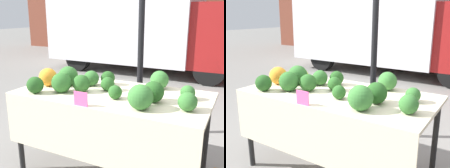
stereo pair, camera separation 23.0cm
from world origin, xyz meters
TOP-DOWN VIEW (x-y plane):
  - tent_pole at (-0.07, 0.87)m, footprint 0.07×0.07m
  - parked_truck at (-1.47, 4.65)m, footprint 4.80×2.25m
  - market_table at (0.00, -0.06)m, footprint 1.69×0.86m
  - orange_cauliflower at (-0.65, -0.08)m, footprint 0.17×0.17m
  - romanesco_head at (-0.59, 0.26)m, footprint 0.12×0.12m
  - broccoli_head_0 at (0.69, -0.16)m, footprint 0.14×0.14m
  - broccoli_head_1 at (0.34, 0.31)m, footprint 0.17×0.17m
  - broccoli_head_2 at (-0.60, -0.32)m, footprint 0.15×0.15m
  - broccoli_head_3 at (-0.06, 0.04)m, footprint 0.13×0.13m
  - broccoli_head_4 at (0.10, -0.14)m, footprint 0.12×0.12m
  - broccoli_head_5 at (-0.49, 0.02)m, footprint 0.19×0.19m
  - broccoli_head_6 at (-0.28, 0.12)m, footprint 0.15×0.15m
  - broccoli_head_7 at (0.37, -0.28)m, footprint 0.19×0.19m
  - broccoli_head_8 at (-0.25, -0.10)m, footprint 0.16×0.16m
  - broccoli_head_9 at (-0.40, -0.19)m, footprint 0.18×0.18m
  - broccoli_head_10 at (0.64, 0.10)m, footprint 0.12×0.12m
  - broccoli_head_11 at (-0.15, 0.21)m, footprint 0.14×0.14m
  - broccoli_head_12 at (0.41, -0.08)m, footprint 0.17×0.17m
  - price_sign at (-0.05, -0.42)m, footprint 0.12×0.01m

SIDE VIEW (x-z plane):
  - market_table at x=0.00m, z-range 0.30..1.09m
  - romanesco_head at x=-0.59m, z-range 0.80..0.89m
  - price_sign at x=-0.05m, z-range 0.80..0.91m
  - broccoli_head_4 at x=0.10m, z-range 0.80..0.91m
  - broccoli_head_10 at x=0.64m, z-range 0.80..0.92m
  - broccoli_head_3 at x=-0.06m, z-range 0.80..0.92m
  - broccoli_head_11 at x=-0.15m, z-range 0.80..0.93m
  - broccoli_head_0 at x=0.69m, z-range 0.80..0.94m
  - broccoli_head_2 at x=-0.60m, z-range 0.80..0.94m
  - broccoli_head_6 at x=-0.28m, z-range 0.80..0.94m
  - broccoli_head_8 at x=-0.25m, z-range 0.80..0.95m
  - broccoli_head_12 at x=0.41m, z-range 0.80..0.97m
  - broccoli_head_1 at x=0.34m, z-range 0.80..0.97m
  - orange_cauliflower at x=-0.65m, z-range 0.80..0.97m
  - broccoli_head_9 at x=-0.40m, z-range 0.80..0.97m
  - broccoli_head_7 at x=0.37m, z-range 0.80..0.98m
  - broccoli_head_5 at x=-0.49m, z-range 0.80..0.99m
  - parked_truck at x=-1.47m, z-range 0.08..2.33m
  - tent_pole at x=-0.07m, z-range 0.00..2.53m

